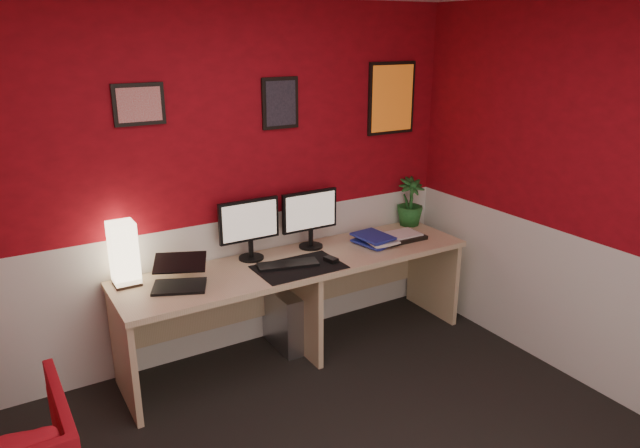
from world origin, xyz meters
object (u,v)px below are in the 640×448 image
Objects in this scene: zen_tray at (400,237)px; pc_tower at (286,318)px; desk at (300,306)px; monitor_left at (250,220)px; potted_plant at (410,202)px; monitor_right at (311,210)px; laptop at (178,272)px; shoji_lamp at (124,255)px.

zen_tray is 0.78× the size of pc_tower.
desk is 4.48× the size of monitor_left.
zen_tray reaches higher than pc_tower.
pc_tower is at bearing -175.72° from potted_plant.
pc_tower is (-0.25, -0.05, -0.80)m from monitor_right.
potted_plant is at bearing 30.68° from laptop.
potted_plant is 0.89× the size of pc_tower.
shoji_lamp is 1.14× the size of zen_tray.
laptop is 0.73× the size of pc_tower.
potted_plant is (1.47, 0.03, -0.09)m from monitor_left.
pc_tower is at bearing 110.63° from desk.
monitor_left is (0.60, 0.23, 0.18)m from laptop.
monitor_right reaches higher than shoji_lamp.
shoji_lamp is 0.99× the size of potted_plant.
monitor_left is at bearing 44.28° from laptop.
desk is at bearing -136.60° from monitor_right.
zen_tray is (1.19, -0.21, -0.28)m from monitor_left.
laptop reaches higher than desk.
shoji_lamp is 0.88m from monitor_left.
laptop is at bearing -173.05° from potted_plant.
zen_tray is 0.87× the size of potted_plant.
pc_tower is (-1.23, -0.09, -0.71)m from potted_plant.
monitor_right is at bearing 34.73° from laptop.
laptop is at bearing -159.45° from monitor_left.
zen_tray is 1.10m from pc_tower.
monitor_right is at bearing -177.61° from potted_plant.
shoji_lamp reaches higher than desk.
pc_tower is at bearing 34.56° from laptop.
monitor_left is at bearing 169.91° from zen_tray.
shoji_lamp is (-1.16, 0.21, 0.56)m from desk.
shoji_lamp is 2.34m from potted_plant.
monitor_left is 1.66× the size of zen_tray.
monitor_right reaches higher than laptop.
monitor_left is 1.44× the size of potted_plant.
pc_tower is at bearing -168.47° from monitor_right.
monitor_right is at bearing -1.68° from monitor_left.
shoji_lamp reaches higher than pc_tower.
shoji_lamp is 0.89× the size of pc_tower.
monitor_left reaches higher than laptop.
desk is 0.98m from zen_tray.
monitor_left is at bearing 144.51° from desk.
zen_tray is at bearing -15.69° from monitor_right.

